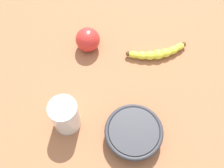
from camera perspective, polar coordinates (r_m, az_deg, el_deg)
name	(u,v)px	position (r cm, az deg, el deg)	size (l,w,h in cm)	color
wooden_tabletop	(115,90)	(87.94, 0.61, -1.18)	(120.00, 120.00, 3.00)	#985D3B
banana	(158,53)	(92.86, 9.49, 6.40)	(5.55, 21.01, 3.26)	yellow
smoothie_glass	(65,116)	(77.91, -9.73, -6.58)	(7.93, 7.93, 11.10)	silver
ceramic_bowl	(134,133)	(77.89, 4.52, -10.15)	(16.38, 16.38, 4.78)	#2D2D33
apple_fruit	(88,40)	(92.21, -5.08, 9.22)	(8.14, 8.14, 8.14)	red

